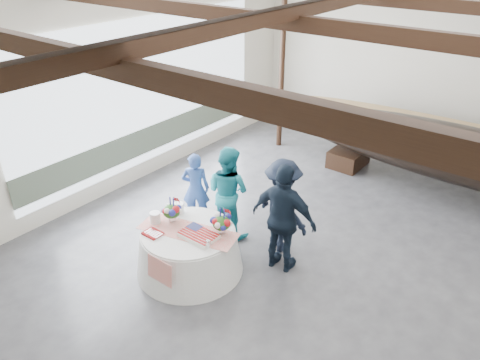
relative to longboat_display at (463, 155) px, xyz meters
The scene contains 12 objects.
floor 4.44m from the longboat_display, 104.89° to the right, with size 10.00×12.00×0.01m, color #3D3D42.
wall_back 2.47m from the longboat_display, 121.31° to the left, with size 10.00×0.02×4.50m, color silver.
wall_left 7.50m from the longboat_display, 145.66° to the right, with size 0.02×12.00×4.50m, color silver.
pavilion_structure 4.69m from the longboat_display, 107.89° to the right, with size 9.80×11.76×4.50m.
open_bay 6.89m from the longboat_display, 152.35° to the right, with size 0.03×7.00×3.20m.
longboat_display is the anchor object (origin of this frame).
banquet_table 6.11m from the longboat_display, 117.98° to the right, with size 1.82×1.82×0.78m.
tabletop_items 5.99m from the longboat_display, 118.50° to the right, with size 1.77×1.02×0.40m.
guest_woman_blue 5.64m from the longboat_display, 132.26° to the right, with size 0.54×0.36×1.49m, color #2B478A.
guest_woman_teal 5.09m from the longboat_display, 126.73° to the right, with size 0.87×0.68×1.79m, color teal.
guest_man_left 4.36m from the longboat_display, 116.94° to the right, with size 1.15×0.66×1.77m, color black.
guest_man_right 4.65m from the longboat_display, 110.68° to the right, with size 1.15×0.48×1.97m, color black.
Camera 1 is at (2.89, -5.72, 5.17)m, focal length 35.00 mm.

